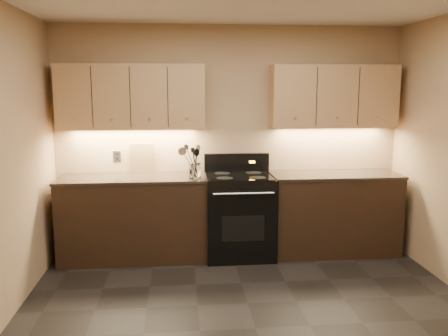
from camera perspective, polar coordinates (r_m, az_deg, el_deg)
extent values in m
plane|color=black|center=(4.01, 3.80, -18.67)|extent=(4.00, 4.00, 0.00)
cube|color=tan|center=(5.54, 0.66, 3.46)|extent=(4.00, 0.04, 2.60)
cube|color=black|center=(5.40, -10.76, -6.06)|extent=(1.60, 0.60, 0.90)
cube|color=#3D2F27|center=(5.30, -10.92, -1.22)|extent=(1.62, 0.62, 0.03)
cube|color=black|center=(5.66, 12.99, -5.42)|extent=(1.44, 0.60, 0.90)
cube|color=#3D2F27|center=(5.56, 13.17, -0.79)|extent=(1.46, 0.62, 0.03)
cube|color=black|center=(5.39, 1.86, -5.82)|extent=(0.76, 0.65, 0.92)
cube|color=black|center=(5.29, 1.88, -0.96)|extent=(0.70, 0.60, 0.01)
cube|color=black|center=(5.55, 1.52, 0.65)|extent=(0.76, 0.07, 0.22)
cube|color=orange|center=(5.54, 3.41, 0.73)|extent=(0.06, 0.00, 0.03)
cylinder|color=silver|center=(4.98, 2.37, -3.09)|extent=(0.65, 0.02, 0.02)
cube|color=black|center=(5.10, 2.32, -7.30)|extent=(0.46, 0.00, 0.28)
cylinder|color=black|center=(5.12, 0.10, -1.23)|extent=(0.18, 0.18, 0.00)
cylinder|color=black|center=(5.17, 4.08, -1.15)|extent=(0.18, 0.18, 0.00)
cylinder|color=black|center=(5.41, -0.21, -0.62)|extent=(0.18, 0.18, 0.00)
cylinder|color=black|center=(5.46, 3.56, -0.56)|extent=(0.18, 0.18, 0.00)
cube|color=tan|center=(5.35, -11.07, 8.43)|extent=(1.60, 0.30, 0.70)
cube|color=tan|center=(5.61, 13.04, 8.41)|extent=(1.44, 0.30, 0.70)
cube|color=#B2B5BA|center=(5.58, -12.75, 1.39)|extent=(0.08, 0.01, 0.12)
cylinder|color=white|center=(5.12, -3.51, -0.33)|extent=(0.16, 0.16, 0.16)
cylinder|color=white|center=(5.14, -3.50, -1.14)|extent=(0.13, 0.13, 0.02)
cube|color=tan|center=(5.53, -9.80, 1.23)|extent=(0.27, 0.07, 0.35)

